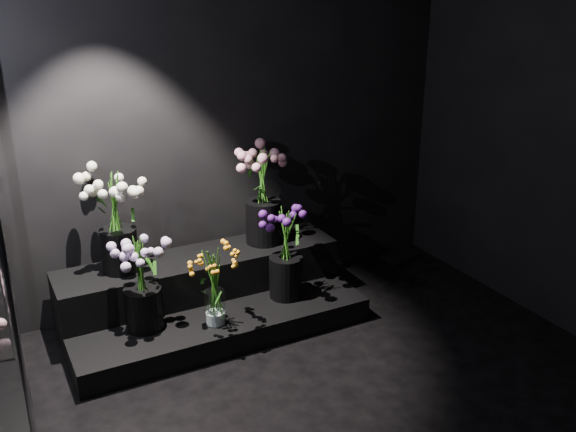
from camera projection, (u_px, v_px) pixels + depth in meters
wall_back at (198, 113)px, 4.49m from camera, size 4.00×0.00×4.00m
display_riser at (208, 296)px, 4.53m from camera, size 2.01×0.89×0.45m
bouquet_orange_bells at (214, 285)px, 4.11m from camera, size 0.26×0.26×0.54m
bouquet_lilac at (141, 278)px, 4.03m from camera, size 0.42×0.42×0.63m
bouquet_purple at (286, 248)px, 4.43m from camera, size 0.40×0.40×0.68m
bouquet_cream_roses at (116, 215)px, 4.17m from camera, size 0.52×0.52×0.68m
bouquet_pink_roses at (263, 190)px, 4.63m from camera, size 0.38×0.38×0.72m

